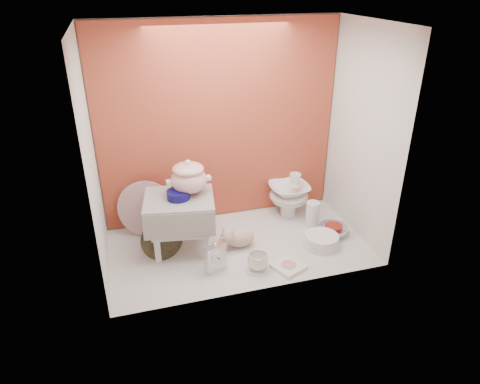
% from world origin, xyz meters
% --- Properties ---
extents(ground, '(1.80, 1.80, 0.00)m').
position_xyz_m(ground, '(0.00, 0.00, 0.00)').
color(ground, silver).
rests_on(ground, ground).
extents(niche_shell, '(1.86, 1.03, 1.53)m').
position_xyz_m(niche_shell, '(0.00, 0.18, 0.93)').
color(niche_shell, '#BA352E').
rests_on(niche_shell, ground).
extents(step_stool, '(0.52, 0.47, 0.41)m').
position_xyz_m(step_stool, '(-0.39, 0.08, 0.20)').
color(step_stool, silver).
rests_on(step_stool, ground).
extents(soup_tureen, '(0.34, 0.34, 0.25)m').
position_xyz_m(soup_tureen, '(-0.31, 0.13, 0.53)').
color(soup_tureen, white).
rests_on(soup_tureen, step_stool).
extents(cobalt_bowl, '(0.18, 0.18, 0.06)m').
position_xyz_m(cobalt_bowl, '(-0.39, 0.07, 0.43)').
color(cobalt_bowl, '#0D0A4F').
rests_on(cobalt_bowl, step_stool).
extents(floral_platter, '(0.43, 0.23, 0.42)m').
position_xyz_m(floral_platter, '(-0.60, 0.35, 0.21)').
color(floral_platter, silver).
rests_on(floral_platter, ground).
extents(blue_white_vase, '(0.30, 0.30, 0.27)m').
position_xyz_m(blue_white_vase, '(-0.47, 0.36, 0.13)').
color(blue_white_vase, white).
rests_on(blue_white_vase, ground).
extents(lacquer_tray, '(0.30, 0.13, 0.29)m').
position_xyz_m(lacquer_tray, '(-0.53, 0.01, 0.14)').
color(lacquer_tray, black).
rests_on(lacquer_tray, ground).
extents(mantel_clock, '(0.15, 0.09, 0.21)m').
position_xyz_m(mantel_clock, '(-0.22, -0.24, 0.11)').
color(mantel_clock, silver).
rests_on(mantel_clock, ground).
extents(plush_pig, '(0.29, 0.22, 0.16)m').
position_xyz_m(plush_pig, '(0.01, -0.01, 0.08)').
color(plush_pig, tan).
rests_on(plush_pig, ground).
extents(teacup_saucer, '(0.20, 0.20, 0.01)m').
position_xyz_m(teacup_saucer, '(0.05, -0.31, 0.01)').
color(teacup_saucer, white).
rests_on(teacup_saucer, ground).
extents(gold_rim_teacup, '(0.18, 0.18, 0.11)m').
position_xyz_m(gold_rim_teacup, '(0.05, -0.31, 0.07)').
color(gold_rim_teacup, white).
rests_on(gold_rim_teacup, teacup_saucer).
extents(lattice_dish, '(0.24, 0.24, 0.03)m').
position_xyz_m(lattice_dish, '(0.25, -0.35, 0.01)').
color(lattice_dish, white).
rests_on(lattice_dish, ground).
extents(dinner_plate_stack, '(0.33, 0.33, 0.09)m').
position_xyz_m(dinner_plate_stack, '(0.57, -0.17, 0.04)').
color(dinner_plate_stack, white).
rests_on(dinner_plate_stack, ground).
extents(crystal_bowl, '(0.22, 0.22, 0.07)m').
position_xyz_m(crystal_bowl, '(0.73, -0.05, 0.03)').
color(crystal_bowl, silver).
rests_on(crystal_bowl, ground).
extents(clear_glass_vase, '(0.12, 0.12, 0.21)m').
position_xyz_m(clear_glass_vase, '(0.62, 0.11, 0.10)').
color(clear_glass_vase, silver).
rests_on(clear_glass_vase, ground).
extents(porcelain_tower, '(0.39, 0.39, 0.36)m').
position_xyz_m(porcelain_tower, '(0.52, 0.33, 0.18)').
color(porcelain_tower, white).
rests_on(porcelain_tower, ground).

